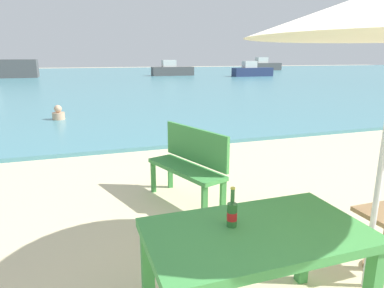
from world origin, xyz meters
The scene contains 8 objects.
sea_water centered at (0.00, 30.00, 0.04)m, with size 120.00×50.00×0.08m, color teal.
picnic_table_green centered at (-1.02, 0.23, 0.65)m, with size 1.40×0.80×0.76m.
beer_bottle_amber centered at (-1.15, 0.32, 0.85)m, with size 0.07×0.07×0.26m.
bench_green_left centered at (-0.74, 2.42, 0.54)m, with size 0.73×1.25×0.95m.
swimmer_person centered at (-2.53, 8.79, 0.24)m, with size 0.34×0.34×0.41m.
boat_cargo_ship centered at (6.65, 29.78, 0.59)m, with size 3.87×1.06×1.41m.
boat_sailboat centered at (13.11, 26.37, 0.56)m, with size 3.67×1.00×1.33m.
boat_barge centered at (21.17, 38.18, 0.66)m, with size 4.44×1.21×1.62m.
Camera 1 is at (-2.04, -1.49, 1.82)m, focal length 32.06 mm.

